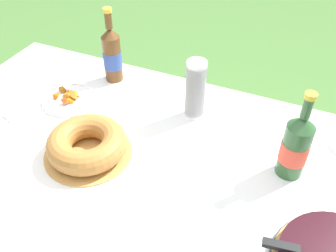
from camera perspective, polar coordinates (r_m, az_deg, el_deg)
The scene contains 7 objects.
garden_table at distance 1.28m, azimuth -3.73°, elevation -7.36°, with size 1.68×1.00×0.73m.
tablecloth at distance 1.24m, azimuth -3.83°, elevation -5.67°, with size 1.69×1.01×0.10m.
bundt_cake at distance 1.24m, azimuth -12.25°, elevation -2.75°, with size 0.29×0.29×0.09m.
cup_stack at distance 1.34m, azimuth 4.21°, elevation 5.55°, with size 0.07×0.07×0.23m.
cider_bottle_green at distance 1.17m, azimuth 18.86°, elevation -2.91°, with size 0.08×0.08×0.30m.
cider_bottle_amber at distance 1.55m, azimuth -8.51°, elevation 10.73°, with size 0.08×0.08×0.31m.
snack_plate_right at distance 1.51m, azimuth -14.89°, elevation 4.11°, with size 0.21×0.21×0.05m.
Camera 1 is at (0.42, -0.75, 1.61)m, focal length 40.00 mm.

